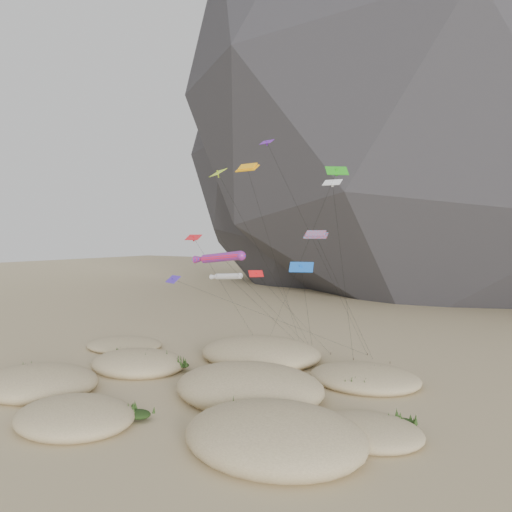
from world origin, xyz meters
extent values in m
plane|color=#CCB789|center=(0.00, 0.00, 0.00)|extent=(500.00, 500.00, 0.00)
ellipsoid|color=black|center=(8.00, 115.00, 60.00)|extent=(191.54, 147.29, 156.00)
ellipsoid|color=#2B2B30|center=(-37.00, 123.00, 44.00)|extent=(136.20, 127.83, 116.00)
ellipsoid|color=#CCB789|center=(-16.24, -6.03, 0.70)|extent=(13.11, 11.15, 3.10)
ellipsoid|color=#CCB789|center=(-5.01, -10.32, 0.61)|extent=(10.97, 9.33, 2.73)
ellipsoid|color=#CCB789|center=(11.97, -5.40, 0.90)|extent=(14.47, 12.30, 4.02)
ellipsoid|color=#CCB789|center=(-13.24, 5.30, 0.66)|extent=(12.08, 10.27, 2.92)
ellipsoid|color=#CCB789|center=(3.81, 3.69, 0.92)|extent=(15.50, 13.18, 4.11)
ellipsoid|color=#CCB789|center=(17.24, 0.34, 0.46)|extent=(9.04, 7.68, 2.06)
ellipsoid|color=#CCB789|center=(-3.02, 16.98, 0.84)|extent=(16.17, 13.74, 3.74)
ellipsoid|color=#CCB789|center=(12.02, 14.23, 0.57)|extent=(12.19, 10.36, 2.54)
ellipsoid|color=#CCB789|center=(-23.24, 12.43, 0.39)|extent=(11.40, 9.69, 1.75)
ellipsoid|color=black|center=(-18.76, -5.51, 0.90)|extent=(2.85, 2.44, 0.86)
ellipsoid|color=black|center=(-15.61, -3.12, 0.80)|extent=(2.49, 2.13, 0.75)
ellipsoid|color=black|center=(-3.21, -9.87, 0.60)|extent=(2.39, 2.05, 0.72)
ellipsoid|color=black|center=(-0.97, -6.80, 0.50)|extent=(2.25, 1.92, 0.67)
ellipsoid|color=black|center=(8.55, -4.59, 1.00)|extent=(3.45, 2.95, 1.04)
ellipsoid|color=black|center=(8.74, -6.37, 0.80)|extent=(2.27, 1.94, 0.68)
ellipsoid|color=black|center=(-11.45, 5.72, 0.80)|extent=(3.04, 2.60, 0.91)
ellipsoid|color=black|center=(-8.23, 7.25, 0.70)|extent=(2.13, 1.83, 0.64)
ellipsoid|color=black|center=(4.16, 3.87, 1.10)|extent=(3.61, 3.09, 1.08)
ellipsoid|color=black|center=(7.45, 6.40, 1.00)|extent=(2.69, 2.30, 0.81)
ellipsoid|color=black|center=(0.55, 1.54, 0.90)|extent=(2.44, 2.09, 0.73)
ellipsoid|color=black|center=(19.39, 3.25, 0.60)|extent=(2.08, 1.78, 0.62)
ellipsoid|color=black|center=(-1.85, 17.33, 1.00)|extent=(2.86, 2.45, 0.86)
ellipsoid|color=black|center=(0.75, 14.97, 0.90)|extent=(2.50, 2.14, 0.75)
ellipsoid|color=black|center=(12.67, 15.47, 0.70)|extent=(2.14, 1.83, 0.64)
ellipsoid|color=black|center=(12.72, 10.73, 0.60)|extent=(2.17, 1.85, 0.65)
ellipsoid|color=black|center=(-23.15, 12.28, 0.50)|extent=(2.13, 1.82, 0.64)
ellipsoid|color=black|center=(-19.43, 8.70, 0.40)|extent=(2.27, 1.94, 0.68)
cylinder|color=#3F2D1E|center=(-3.23, 22.28, 0.15)|extent=(0.08, 0.08, 0.30)
cylinder|color=#3F2D1E|center=(1.14, 23.95, 0.15)|extent=(0.08, 0.08, 0.30)
cylinder|color=#3F2D1E|center=(3.69, 24.24, 0.15)|extent=(0.08, 0.08, 0.30)
cylinder|color=#3F2D1E|center=(8.06, 26.42, 0.15)|extent=(0.08, 0.08, 0.30)
cylinder|color=#3F2D1E|center=(7.33, 23.11, 0.15)|extent=(0.08, 0.08, 0.30)
cylinder|color=#3F2D1E|center=(-8.16, 27.76, 0.15)|extent=(0.08, 0.08, 0.30)
cylinder|color=#3F2D1E|center=(11.94, 23.76, 0.15)|extent=(0.08, 0.08, 0.30)
cylinder|color=#3F2D1E|center=(-6.18, 22.25, 0.15)|extent=(0.08, 0.08, 0.30)
cylinder|color=red|center=(-2.01, 7.08, 13.72)|extent=(5.50, 1.30, 1.54)
sphere|color=red|center=(0.67, 6.93, 13.94)|extent=(1.03, 1.03, 1.03)
cone|color=red|center=(-4.96, 7.26, 13.46)|extent=(2.28, 1.02, 1.11)
cylinder|color=black|center=(-0.86, 16.21, 6.86)|extent=(2.33, 18.26, 13.74)
cylinder|color=silver|center=(-4.41, 11.66, 11.16)|extent=(4.47, 1.81, 1.01)
sphere|color=silver|center=(-2.28, 11.10, 11.34)|extent=(0.74, 0.74, 0.74)
cone|color=silver|center=(-6.75, 12.28, 10.94)|extent=(1.90, 1.07, 0.75)
cylinder|color=black|center=(-2.29, 18.10, 5.58)|extent=(4.27, 12.90, 11.18)
cube|color=#F6A20C|center=(-3.65, 14.81, 24.52)|extent=(3.09, 1.47, 0.87)
cube|color=#F6A20C|center=(-3.65, 14.81, 24.75)|extent=(2.62, 1.16, 0.85)
cylinder|color=black|center=(-2.49, 20.10, 12.26)|extent=(2.36, 10.60, 24.53)
cube|color=#FF1A26|center=(7.90, 10.35, 16.13)|extent=(2.61, 1.44, 0.68)
cube|color=#FF1A26|center=(7.90, 10.35, 16.35)|extent=(2.21, 1.16, 0.67)
cylinder|color=black|center=(8.63, 17.57, 8.06)|extent=(1.49, 14.46, 16.14)
cube|color=white|center=(7.42, 15.72, 22.24)|extent=(2.15, 1.22, 0.75)
cube|color=white|center=(7.42, 15.72, 22.09)|extent=(0.26, 0.21, 0.72)
cylinder|color=black|center=(7.38, 19.42, 11.14)|extent=(0.11, 7.41, 22.19)
cube|color=#ADD816|center=(-6.00, 11.81, 23.81)|extent=(2.94, 2.53, 0.91)
cube|color=#ADD816|center=(-6.00, 11.81, 23.66)|extent=(0.39, 0.37, 0.90)
cylinder|color=black|center=(-2.43, 17.88, 11.93)|extent=(7.17, 12.17, 23.77)
cube|color=blue|center=(7.88, 7.05, 12.96)|extent=(2.64, 1.93, 0.98)
cube|color=blue|center=(7.88, 7.05, 12.81)|extent=(0.38, 0.40, 0.80)
cylinder|color=black|center=(4.51, 15.50, 6.51)|extent=(6.76, 16.93, 12.93)
cube|color=red|center=(1.09, 9.28, 11.87)|extent=(1.70, 1.71, 0.70)
cube|color=red|center=(1.09, 9.28, 11.72)|extent=(0.31, 0.31, 0.54)
cylinder|color=black|center=(2.39, 16.76, 5.96)|extent=(2.62, 14.98, 11.84)
cube|color=red|center=(-6.10, 7.17, 15.92)|extent=(1.85, 1.02, 0.64)
cube|color=red|center=(-6.10, 7.17, 15.77)|extent=(0.22, 0.18, 0.64)
cylinder|color=black|center=(-6.14, 14.71, 7.98)|extent=(0.11, 15.10, 15.89)
cube|color=#219517|center=(9.99, 10.94, 22.88)|extent=(2.48, 2.27, 1.01)
cube|color=#219517|center=(9.99, 10.94, 22.73)|extent=(0.43, 0.45, 0.76)
cylinder|color=black|center=(0.92, 19.35, 11.47)|extent=(18.18, 16.85, 22.85)
cube|color=#5D1B9E|center=(0.22, 13.08, 27.14)|extent=(1.75, 1.15, 0.57)
cube|color=#5D1B9E|center=(0.22, 13.08, 26.99)|extent=(0.22, 0.18, 0.57)
cylinder|color=black|center=(4.14, 19.75, 13.60)|extent=(7.87, 13.37, 27.10)
cube|color=#3E1EB2|center=(-11.08, 9.21, 10.67)|extent=(2.40, 1.75, 0.87)
cube|color=#3E1EB2|center=(-11.08, 9.21, 10.52)|extent=(0.34, 0.35, 0.73)
cylinder|color=black|center=(-1.51, 17.82, 5.36)|extent=(19.16, 17.23, 10.64)
camera|label=1|loc=(30.53, -37.77, 16.21)|focal=35.00mm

